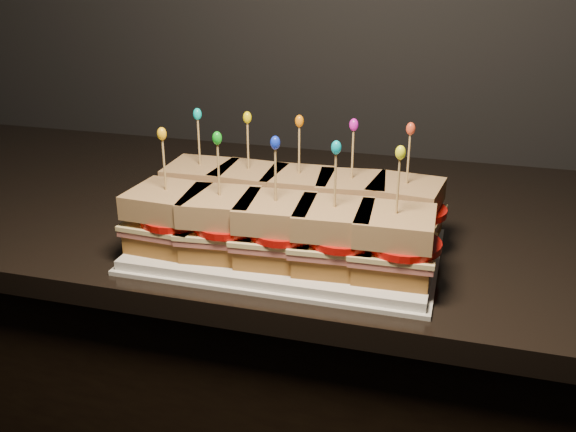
# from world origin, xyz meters

# --- Properties ---
(cabinet) EXTENTS (2.59, 0.63, 0.90)m
(cabinet) POSITION_xyz_m (-0.36, 1.68, 0.45)
(cabinet) COLOR black
(cabinet) RESTS_ON ground
(granite_slab) EXTENTS (2.63, 0.67, 0.03)m
(granite_slab) POSITION_xyz_m (-0.36, 1.68, 0.92)
(granite_slab) COLOR black
(granite_slab) RESTS_ON cabinet
(platter) EXTENTS (0.39, 0.24, 0.02)m
(platter) POSITION_xyz_m (-0.22, 1.50, 0.95)
(platter) COLOR white
(platter) RESTS_ON granite_slab
(platter_rim) EXTENTS (0.41, 0.26, 0.01)m
(platter_rim) POSITION_xyz_m (-0.22, 1.50, 0.94)
(platter_rim) COLOR white
(platter_rim) RESTS_ON granite_slab
(sandwich_0_bread_bot) EXTENTS (0.09, 0.09, 0.02)m
(sandwich_0_bread_bot) POSITION_xyz_m (-0.37, 1.56, 0.97)
(sandwich_0_bread_bot) COLOR brown
(sandwich_0_bread_bot) RESTS_ON platter
(sandwich_0_ham) EXTENTS (0.10, 0.10, 0.01)m
(sandwich_0_ham) POSITION_xyz_m (-0.37, 1.56, 0.98)
(sandwich_0_ham) COLOR #B05657
(sandwich_0_ham) RESTS_ON sandwich_0_bread_bot
(sandwich_0_cheese) EXTENTS (0.10, 0.10, 0.01)m
(sandwich_0_cheese) POSITION_xyz_m (-0.37, 1.56, 0.99)
(sandwich_0_cheese) COLOR #F8E29A
(sandwich_0_cheese) RESTS_ON sandwich_0_ham
(sandwich_0_tomato) EXTENTS (0.09, 0.09, 0.01)m
(sandwich_0_tomato) POSITION_xyz_m (-0.36, 1.55, 1.00)
(sandwich_0_tomato) COLOR red
(sandwich_0_tomato) RESTS_ON sandwich_0_cheese
(sandwich_0_bread_top) EXTENTS (0.09, 0.09, 0.03)m
(sandwich_0_bread_top) POSITION_xyz_m (-0.37, 1.56, 1.02)
(sandwich_0_bread_top) COLOR brown
(sandwich_0_bread_top) RESTS_ON sandwich_0_tomato
(sandwich_0_pick) EXTENTS (0.00, 0.00, 0.09)m
(sandwich_0_pick) POSITION_xyz_m (-0.37, 1.56, 1.06)
(sandwich_0_pick) COLOR tan
(sandwich_0_pick) RESTS_ON sandwich_0_bread_top
(sandwich_0_frill) EXTENTS (0.01, 0.01, 0.02)m
(sandwich_0_frill) POSITION_xyz_m (-0.37, 1.56, 1.11)
(sandwich_0_frill) COLOR #05CBC7
(sandwich_0_frill) RESTS_ON sandwich_0_pick
(sandwich_1_bread_bot) EXTENTS (0.10, 0.10, 0.02)m
(sandwich_1_bread_bot) POSITION_xyz_m (-0.30, 1.56, 0.97)
(sandwich_1_bread_bot) COLOR brown
(sandwich_1_bread_bot) RESTS_ON platter
(sandwich_1_ham) EXTENTS (0.11, 0.10, 0.01)m
(sandwich_1_ham) POSITION_xyz_m (-0.30, 1.56, 0.98)
(sandwich_1_ham) COLOR #B05657
(sandwich_1_ham) RESTS_ON sandwich_1_bread_bot
(sandwich_1_cheese) EXTENTS (0.11, 0.10, 0.01)m
(sandwich_1_cheese) POSITION_xyz_m (-0.30, 1.56, 0.99)
(sandwich_1_cheese) COLOR #F8E29A
(sandwich_1_cheese) RESTS_ON sandwich_1_ham
(sandwich_1_tomato) EXTENTS (0.09, 0.09, 0.01)m
(sandwich_1_tomato) POSITION_xyz_m (-0.29, 1.55, 1.00)
(sandwich_1_tomato) COLOR red
(sandwich_1_tomato) RESTS_ON sandwich_1_cheese
(sandwich_1_bread_top) EXTENTS (0.10, 0.10, 0.03)m
(sandwich_1_bread_top) POSITION_xyz_m (-0.30, 1.56, 1.02)
(sandwich_1_bread_top) COLOR brown
(sandwich_1_bread_top) RESTS_ON sandwich_1_tomato
(sandwich_1_pick) EXTENTS (0.00, 0.00, 0.09)m
(sandwich_1_pick) POSITION_xyz_m (-0.30, 1.56, 1.06)
(sandwich_1_pick) COLOR tan
(sandwich_1_pick) RESTS_ON sandwich_1_bread_top
(sandwich_1_frill) EXTENTS (0.01, 0.01, 0.02)m
(sandwich_1_frill) POSITION_xyz_m (-0.30, 1.56, 1.11)
(sandwich_1_frill) COLOR yellow
(sandwich_1_frill) RESTS_ON sandwich_1_pick
(sandwich_2_bread_bot) EXTENTS (0.09, 0.09, 0.02)m
(sandwich_2_bread_bot) POSITION_xyz_m (-0.22, 1.56, 0.97)
(sandwich_2_bread_bot) COLOR brown
(sandwich_2_bread_bot) RESTS_ON platter
(sandwich_2_ham) EXTENTS (0.10, 0.10, 0.01)m
(sandwich_2_ham) POSITION_xyz_m (-0.22, 1.56, 0.98)
(sandwich_2_ham) COLOR #B05657
(sandwich_2_ham) RESTS_ON sandwich_2_bread_bot
(sandwich_2_cheese) EXTENTS (0.10, 0.10, 0.01)m
(sandwich_2_cheese) POSITION_xyz_m (-0.22, 1.56, 0.99)
(sandwich_2_cheese) COLOR #F8E29A
(sandwich_2_cheese) RESTS_ON sandwich_2_ham
(sandwich_2_tomato) EXTENTS (0.09, 0.09, 0.01)m
(sandwich_2_tomato) POSITION_xyz_m (-0.21, 1.55, 1.00)
(sandwich_2_tomato) COLOR red
(sandwich_2_tomato) RESTS_ON sandwich_2_cheese
(sandwich_2_bread_top) EXTENTS (0.10, 0.10, 0.03)m
(sandwich_2_bread_top) POSITION_xyz_m (-0.22, 1.56, 1.02)
(sandwich_2_bread_top) COLOR brown
(sandwich_2_bread_top) RESTS_ON sandwich_2_tomato
(sandwich_2_pick) EXTENTS (0.00, 0.00, 0.09)m
(sandwich_2_pick) POSITION_xyz_m (-0.22, 1.56, 1.06)
(sandwich_2_pick) COLOR tan
(sandwich_2_pick) RESTS_ON sandwich_2_bread_top
(sandwich_2_frill) EXTENTS (0.01, 0.01, 0.02)m
(sandwich_2_frill) POSITION_xyz_m (-0.22, 1.56, 1.11)
(sandwich_2_frill) COLOR orange
(sandwich_2_frill) RESTS_ON sandwich_2_pick
(sandwich_3_bread_bot) EXTENTS (0.10, 0.10, 0.02)m
(sandwich_3_bread_bot) POSITION_xyz_m (-0.15, 1.56, 0.97)
(sandwich_3_bread_bot) COLOR brown
(sandwich_3_bread_bot) RESTS_ON platter
(sandwich_3_ham) EXTENTS (0.11, 0.11, 0.01)m
(sandwich_3_ham) POSITION_xyz_m (-0.15, 1.56, 0.98)
(sandwich_3_ham) COLOR #B05657
(sandwich_3_ham) RESTS_ON sandwich_3_bread_bot
(sandwich_3_cheese) EXTENTS (0.11, 0.11, 0.01)m
(sandwich_3_cheese) POSITION_xyz_m (-0.15, 1.56, 0.99)
(sandwich_3_cheese) COLOR #F8E29A
(sandwich_3_cheese) RESTS_ON sandwich_3_ham
(sandwich_3_tomato) EXTENTS (0.09, 0.09, 0.01)m
(sandwich_3_tomato) POSITION_xyz_m (-0.14, 1.55, 1.00)
(sandwich_3_tomato) COLOR red
(sandwich_3_tomato) RESTS_ON sandwich_3_cheese
(sandwich_3_bread_top) EXTENTS (0.10, 0.10, 0.03)m
(sandwich_3_bread_top) POSITION_xyz_m (-0.15, 1.56, 1.02)
(sandwich_3_bread_top) COLOR brown
(sandwich_3_bread_top) RESTS_ON sandwich_3_tomato
(sandwich_3_pick) EXTENTS (0.00, 0.00, 0.09)m
(sandwich_3_pick) POSITION_xyz_m (-0.15, 1.56, 1.06)
(sandwich_3_pick) COLOR tan
(sandwich_3_pick) RESTS_ON sandwich_3_bread_top
(sandwich_3_frill) EXTENTS (0.01, 0.01, 0.02)m
(sandwich_3_frill) POSITION_xyz_m (-0.15, 1.56, 1.11)
(sandwich_3_frill) COLOR #D215C0
(sandwich_3_frill) RESTS_ON sandwich_3_pick
(sandwich_4_bread_bot) EXTENTS (0.10, 0.10, 0.02)m
(sandwich_4_bread_bot) POSITION_xyz_m (-0.07, 1.56, 0.97)
(sandwich_4_bread_bot) COLOR brown
(sandwich_4_bread_bot) RESTS_ON platter
(sandwich_4_ham) EXTENTS (0.11, 0.11, 0.01)m
(sandwich_4_ham) POSITION_xyz_m (-0.07, 1.56, 0.98)
(sandwich_4_ham) COLOR #B05657
(sandwich_4_ham) RESTS_ON sandwich_4_bread_bot
(sandwich_4_cheese) EXTENTS (0.11, 0.11, 0.01)m
(sandwich_4_cheese) POSITION_xyz_m (-0.07, 1.56, 0.99)
(sandwich_4_cheese) COLOR #F8E29A
(sandwich_4_cheese) RESTS_ON sandwich_4_ham
(sandwich_4_tomato) EXTENTS (0.09, 0.09, 0.01)m
(sandwich_4_tomato) POSITION_xyz_m (-0.06, 1.55, 1.00)
(sandwich_4_tomato) COLOR red
(sandwich_4_tomato) RESTS_ON sandwich_4_cheese
(sandwich_4_bread_top) EXTENTS (0.10, 0.10, 0.03)m
(sandwich_4_bread_top) POSITION_xyz_m (-0.07, 1.56, 1.02)
(sandwich_4_bread_top) COLOR brown
(sandwich_4_bread_top) RESTS_ON sandwich_4_tomato
(sandwich_4_pick) EXTENTS (0.00, 0.00, 0.09)m
(sandwich_4_pick) POSITION_xyz_m (-0.07, 1.56, 1.06)
(sandwich_4_pick) COLOR tan
(sandwich_4_pick) RESTS_ON sandwich_4_bread_top
(sandwich_4_frill) EXTENTS (0.01, 0.01, 0.02)m
(sandwich_4_frill) POSITION_xyz_m (-0.07, 1.56, 1.11)
(sandwich_4_frill) COLOR #E04222
(sandwich_4_frill) RESTS_ON sandwich_4_pick
(sandwich_5_bread_bot) EXTENTS (0.10, 0.10, 0.02)m
(sandwich_5_bread_bot) POSITION_xyz_m (-0.37, 1.44, 0.97)
(sandwich_5_bread_bot) COLOR brown
(sandwich_5_bread_bot) RESTS_ON platter
(sandwich_5_ham) EXTENTS (0.10, 0.10, 0.01)m
(sandwich_5_ham) POSITION_xyz_m (-0.37, 1.44, 0.98)
(sandwich_5_ham) COLOR #B05657
(sandwich_5_ham) RESTS_ON sandwich_5_bread_bot
(sandwich_5_cheese) EXTENTS (0.11, 0.10, 0.01)m
(sandwich_5_cheese) POSITION_xyz_m (-0.37, 1.44, 0.99)
(sandwich_5_cheese) COLOR #F8E29A
(sandwich_5_cheese) RESTS_ON sandwich_5_ham
(sandwich_5_tomato) EXTENTS (0.09, 0.09, 0.01)m
(sandwich_5_tomato) POSITION_xyz_m (-0.36, 1.44, 1.00)
(sandwich_5_tomato) COLOR red
(sandwich_5_tomato) RESTS_ON sandwich_5_cheese
(sandwich_5_bread_top) EXTENTS (0.10, 0.10, 0.03)m
(sandwich_5_bread_top) POSITION_xyz_m (-0.37, 1.44, 1.02)
(sandwich_5_bread_top) COLOR brown
(sandwich_5_bread_top) RESTS_ON sandwich_5_tomato
(sandwich_5_pick) EXTENTS (0.00, 0.00, 0.09)m
(sandwich_5_pick) POSITION_xyz_m (-0.37, 1.44, 1.06)
(sandwich_5_pick) COLOR tan
(sandwich_5_pick) RESTS_ON sandwich_5_bread_top
(sandwich_5_frill) EXTENTS (0.01, 0.01, 0.02)m
(sandwich_5_frill) POSITION_xyz_m (-0.37, 1.44, 1.11)
(sandwich_5_frill) COLOR yellow
(sandwich_5_frill) RESTS_ON sandwich_5_pick
(sandwich_6_bread_bot) EXTENTS (0.10, 0.10, 0.02)m
(sandwich_6_bread_bot) POSITION_xyz_m (-0.30, 1.44, 0.97)
(sandwich_6_bread_bot) COLOR brown
(sandwich_6_bread_bot) RESTS_ON platter
(sandwich_6_ham) EXTENTS (0.11, 0.10, 0.01)m
(sandwich_6_ham) POSITION_xyz_m (-0.30, 1.44, 0.98)
(sandwich_6_ham) COLOR #B05657
(sandwich_6_ham) RESTS_ON sandwich_6_bread_bot
(sandwich_6_cheese) EXTENTS (0.11, 0.11, 0.01)m
(sandwich_6_cheese) POSITION_xyz_m (-0.30, 1.44, 0.99)
(sandwich_6_cheese) COLOR #F8E29A
(sandwich_6_cheese) RESTS_ON sandwich_6_ham
(sandwich_6_tomato) EXTENTS (0.09, 0.09, 0.01)m
(sandwich_6_tomato) POSITION_xyz_m (-0.29, 1.44, 1.00)
(sandwich_6_tomato) COLOR red
(sandwich_6_tomato) RESTS_ON sandwich_6_cheese
(sandwich_6_bread_top) EXTENTS (0.10, 0.10, 0.03)m
(sandwich_6_bread_top) POSITION_xyz_m (-0.30, 1.44, 1.02)
(sandwich_6_bread_top) COLOR brown
(sandwich_6_bread_top) RESTS_ON sandwich_6_tomato
(sandwich_6_pick) EXTENTS (0.00, 0.00, 0.09)m
(sandwich_6_pick) POSITION_xyz_m (-0.30, 1.44, 1.06)
(sandwich_6_pick) COLOR tan
(sandwich_6_pick) RESTS_ON sandwich_6_bread_top
(sandwich_6_frill) EXTENTS (0.01, 0.01, 0.02)m
(sandwich_6_frill) POSITION_xyz_m (-0.30, 1.44, 1.11)
(sandwich_6_frill) COLOR #11A61A
(sandwich_6_frill) RESTS_ON sandwich_6_pick
(sandwich_7_bread_bot) EXTENTS (0.10, 0.10, 0.02)m
(sandwich_7_bread_bot) POSITION_xyz_m (-0.22, 1.44, 0.97)
(sandwich_7_bread_bot) COLOR brown
(sandwich_7_bread_bot) RESTS_ON platter
(sandwich_7_ham) EXTENTS (0.10, 0.10, 0.01)m
(sandwich_7_ham) POSITION_xyz_m (-0.22, 1.44, 0.98)
(sandwich_7_ham) COLOR #B05657
(sandwich_7_ham) RESTS_ON sandwich_7_bread_bot
(sandwich_7_cheese) EXTENTS (0.11, 0.10, 0.01)m
(sandwich_7_cheese) POSITION_xyz_m (-0.22, 1.44, 0.99)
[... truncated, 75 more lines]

